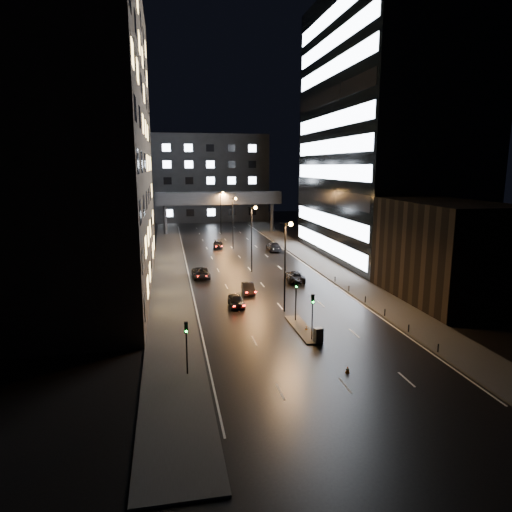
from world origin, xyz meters
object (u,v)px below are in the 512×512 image
Objects in this scene: car_away_a at (236,301)px; utility_cabinet at (318,335)px; car_away_d at (218,245)px; car_toward_a at (294,276)px; car_toward_b at (274,247)px; car_away_c at (201,273)px; car_away_b at (248,288)px.

utility_cabinet is (5.75, -12.55, 0.10)m from car_away_a.
utility_cabinet is (3.52, -51.36, 0.13)m from car_away_d.
car_away_d is 0.89× the size of car_toward_a.
car_away_a is 35.99m from car_toward_b.
car_toward_b is 46.79m from utility_cabinet.
car_away_b is at bearing -62.70° from car_away_c.
car_away_a is 5.80m from car_away_b.
car_toward_a is at bearing 67.80° from utility_cabinet.
car_toward_b reaches higher than car_away_c.
car_away_b is at bearing 72.83° from car_toward_b.
utility_cabinet is at bearing -75.63° from car_away_b.
car_away_b is 0.78× the size of car_toward_a.
car_away_c is at bearing 95.93° from utility_cabinet.
car_away_d is at bearing 75.76° from car_away_c.
utility_cabinet is at bearing -65.25° from car_away_a.
car_away_a is 38.88m from car_away_d.
utility_cabinet is at bearing 84.12° from car_toward_b.
car_toward_b is at bearing 74.07° from car_away_b.
car_toward_a reaches higher than car_away_b.
car_away_d is 51.48m from utility_cabinet.
car_toward_a is 3.97× the size of utility_cabinet.
utility_cabinet reaches higher than car_away_a.
car_away_c is at bearing 53.37° from car_toward_b.
car_away_d is 3.53× the size of utility_cabinet.
utility_cabinet is at bearing -74.40° from car_away_c.
car_away_b is 0.80× the size of car_away_c.
car_away_b is 0.72× the size of car_toward_b.
car_away_a is 3.14× the size of utility_cabinet.
car_away_d is (2.23, 38.81, -0.03)m from car_away_a.
car_away_a is 15.02m from car_away_c.
car_away_d is at bearing 82.15° from utility_cabinet.
utility_cabinet is (3.39, -17.84, 0.14)m from car_away_b.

